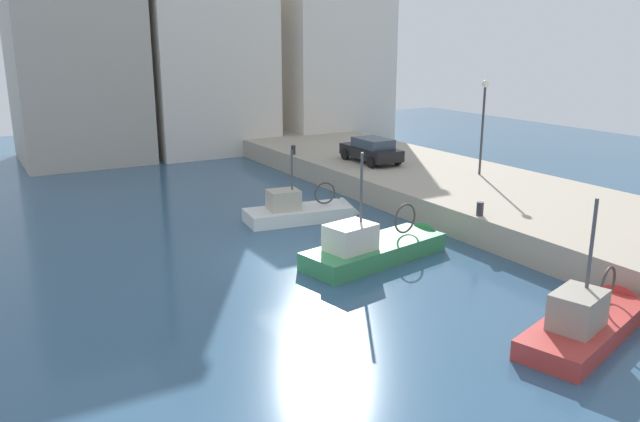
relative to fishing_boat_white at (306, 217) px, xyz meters
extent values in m
plane|color=#335675|center=(-3.06, -4.63, -0.12)|extent=(80.00, 80.00, 0.00)
cube|color=#ADA08C|center=(8.44, -4.63, 0.48)|extent=(9.00, 56.00, 1.20)
cube|color=white|center=(-0.40, 0.05, -0.12)|extent=(4.97, 2.52, 1.18)
cone|color=white|center=(2.30, -0.31, -0.12)|extent=(1.12, 1.82, 1.71)
cube|color=#B2A893|center=(-0.40, 0.05, 0.41)|extent=(4.76, 2.34, 0.08)
cube|color=#B7AD99|center=(-1.08, 0.14, 0.91)|extent=(1.51, 1.27, 0.92)
cylinder|color=#4C4C51|center=(-0.67, 0.09, 1.78)|extent=(0.10, 0.10, 2.74)
torus|color=#3F3833|center=(0.92, -0.13, 1.04)|extent=(1.04, 0.22, 1.04)
sphere|color=white|center=(-1.68, 1.28, 0.05)|extent=(0.32, 0.32, 0.32)
cube|color=#388951|center=(-0.44, -6.10, -0.12)|extent=(6.14, 3.04, 1.35)
cone|color=#388951|center=(2.79, -5.50, -0.12)|extent=(1.21, 1.93, 1.80)
cube|color=#896B4C|center=(-0.44, -6.10, 0.48)|extent=(5.88, 2.84, 0.08)
cube|color=beige|center=(-1.68, -6.33, 1.02)|extent=(1.89, 1.57, 0.99)
cylinder|color=#4C4C51|center=(-1.18, -6.24, 2.27)|extent=(0.10, 0.10, 3.56)
torus|color=#3F3833|center=(1.18, -5.80, 1.19)|extent=(1.19, 0.30, 1.20)
sphere|color=white|center=(-2.37, -5.35, 0.08)|extent=(0.32, 0.32, 0.32)
cube|color=#BC3833|center=(0.94, -14.29, -0.12)|extent=(5.53, 3.22, 1.13)
cone|color=#BC3833|center=(3.79, -13.45, -0.12)|extent=(1.32, 1.81, 1.62)
cube|color=#9E7A51|center=(0.94, -14.29, 0.39)|extent=(5.29, 3.02, 0.08)
cube|color=gray|center=(0.27, -14.50, 0.93)|extent=(1.78, 1.51, 1.02)
cylinder|color=#4C4C51|center=(0.71, -14.36, 2.15)|extent=(0.10, 0.10, 3.53)
torus|color=#3F3833|center=(2.35, -13.88, 1.04)|extent=(1.07, 0.39, 1.09)
sphere|color=white|center=(-0.84, -13.80, 0.05)|extent=(0.32, 0.32, 0.32)
cube|color=black|center=(6.93, 4.88, 1.66)|extent=(1.87, 4.17, 0.62)
cube|color=#384756|center=(6.92, 4.67, 2.23)|extent=(1.61, 2.35, 0.51)
cylinder|color=black|center=(6.09, 6.30, 1.40)|extent=(0.24, 0.65, 0.64)
cylinder|color=black|center=(7.84, 6.26, 1.40)|extent=(0.24, 0.65, 0.64)
cylinder|color=black|center=(6.01, 3.50, 1.40)|extent=(0.24, 0.65, 0.64)
cylinder|color=black|center=(7.76, 3.45, 1.40)|extent=(0.24, 0.65, 0.64)
cylinder|color=#2D2D33|center=(4.29, -6.63, 1.35)|extent=(0.28, 0.28, 0.55)
cylinder|color=#2D2D33|center=(4.29, 9.37, 1.35)|extent=(0.28, 0.28, 0.55)
cylinder|color=#38383D|center=(9.94, -0.73, 3.33)|extent=(0.12, 0.12, 4.50)
sphere|color=#F2EACC|center=(9.94, -0.73, 5.73)|extent=(0.36, 0.36, 0.36)
cube|color=silver|center=(2.76, 20.56, 8.69)|extent=(8.64, 8.55, 17.63)
cube|color=#B2A899|center=(-5.97, 20.72, 6.50)|extent=(7.90, 8.48, 13.24)
cube|color=silver|center=(12.71, 20.36, 6.57)|extent=(8.27, 8.98, 13.38)
camera|label=1|loc=(-13.47, -24.45, 7.92)|focal=35.43mm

